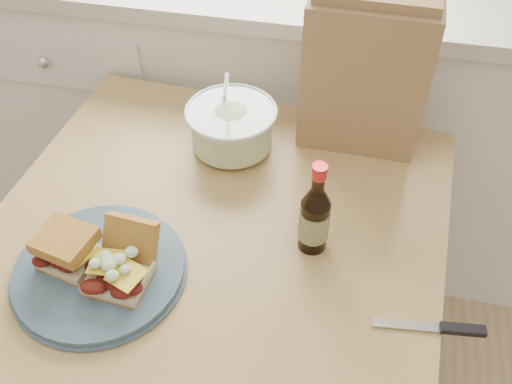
% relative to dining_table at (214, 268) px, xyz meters
% --- Properties ---
extents(cabinet_run, '(2.50, 0.64, 0.94)m').
position_rel_dining_table_xyz_m(cabinet_run, '(-0.10, 0.80, -0.16)').
color(cabinet_run, white).
rests_on(cabinet_run, ground).
extents(dining_table, '(0.96, 0.96, 0.74)m').
position_rel_dining_table_xyz_m(dining_table, '(0.00, 0.00, 0.00)').
color(dining_table, tan).
rests_on(dining_table, ground).
extents(plate, '(0.31, 0.31, 0.02)m').
position_rel_dining_table_xyz_m(plate, '(-0.18, -0.14, 0.12)').
color(plate, '#405668').
rests_on(plate, dining_table).
extents(sandwich_left, '(0.11, 0.11, 0.07)m').
position_rel_dining_table_xyz_m(sandwich_left, '(-0.23, -0.13, 0.17)').
color(sandwich_left, beige).
rests_on(sandwich_left, plate).
extents(sandwich_right, '(0.11, 0.15, 0.09)m').
position_rel_dining_table_xyz_m(sandwich_right, '(-0.12, -0.14, 0.16)').
color(sandwich_right, beige).
rests_on(sandwich_right, plate).
extents(coleslaw_bowl, '(0.20, 0.20, 0.20)m').
position_rel_dining_table_xyz_m(coleslaw_bowl, '(-0.02, 0.26, 0.16)').
color(coleslaw_bowl, white).
rests_on(coleslaw_bowl, dining_table).
extents(beer_bottle, '(0.06, 0.06, 0.21)m').
position_rel_dining_table_xyz_m(beer_bottle, '(0.20, 0.01, 0.19)').
color(beer_bottle, black).
rests_on(beer_bottle, dining_table).
extents(knife, '(0.19, 0.04, 0.01)m').
position_rel_dining_table_xyz_m(knife, '(0.45, -0.12, 0.12)').
color(knife, silver).
rests_on(knife, dining_table).
extents(paper_bag, '(0.26, 0.17, 0.34)m').
position_rel_dining_table_xyz_m(paper_bag, '(0.25, 0.38, 0.28)').
color(paper_bag, '#987249').
rests_on(paper_bag, dining_table).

